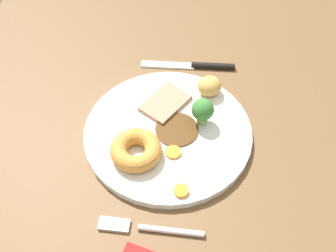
{
  "coord_description": "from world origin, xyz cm",
  "views": [
    {
      "loc": [
        -40.2,
        -10.06,
        57.5
      ],
      "look_at": [
        1.07,
        -2.99,
        6.0
      ],
      "focal_mm": 42.68,
      "sensor_mm": 36.0,
      "label": 1
    }
  ],
  "objects_px": {
    "dinner_plate": "(168,132)",
    "knife": "(196,66)",
    "roast_potato_left": "(210,86)",
    "carrot_coin_front": "(173,152)",
    "broccoli_floret": "(203,110)",
    "yorkshire_pudding": "(136,150)",
    "carrot_coin_back": "(181,191)",
    "fork": "(147,228)",
    "meat_slice_main": "(165,103)"
  },
  "relations": [
    {
      "from": "broccoli_floret",
      "to": "fork",
      "type": "xyz_separation_m",
      "value": [
        -0.2,
        0.05,
        -0.04
      ]
    },
    {
      "from": "fork",
      "to": "knife",
      "type": "distance_m",
      "value": 0.35
    },
    {
      "from": "roast_potato_left",
      "to": "knife",
      "type": "height_order",
      "value": "roast_potato_left"
    },
    {
      "from": "dinner_plate",
      "to": "carrot_coin_front",
      "type": "distance_m",
      "value": 0.05
    },
    {
      "from": "meat_slice_main",
      "to": "yorkshire_pudding",
      "type": "relative_size",
      "value": 1.02
    },
    {
      "from": "meat_slice_main",
      "to": "dinner_plate",
      "type": "bearing_deg",
      "value": -165.65
    },
    {
      "from": "dinner_plate",
      "to": "carrot_coin_back",
      "type": "height_order",
      "value": "carrot_coin_back"
    },
    {
      "from": "yorkshire_pudding",
      "to": "dinner_plate",
      "type": "bearing_deg",
      "value": -34.58
    },
    {
      "from": "roast_potato_left",
      "to": "carrot_coin_front",
      "type": "relative_size",
      "value": 1.63
    },
    {
      "from": "carrot_coin_front",
      "to": "broccoli_floret",
      "type": "bearing_deg",
      "value": -27.24
    },
    {
      "from": "carrot_coin_front",
      "to": "carrot_coin_back",
      "type": "xyz_separation_m",
      "value": [
        -0.07,
        -0.02,
        0.0
      ]
    },
    {
      "from": "yorkshire_pudding",
      "to": "carrot_coin_back",
      "type": "relative_size",
      "value": 3.57
    },
    {
      "from": "dinner_plate",
      "to": "meat_slice_main",
      "type": "height_order",
      "value": "meat_slice_main"
    },
    {
      "from": "carrot_coin_front",
      "to": "yorkshire_pudding",
      "type": "bearing_deg",
      "value": 103.61
    },
    {
      "from": "roast_potato_left",
      "to": "fork",
      "type": "xyz_separation_m",
      "value": [
        -0.27,
        0.06,
        -0.03
      ]
    },
    {
      "from": "roast_potato_left",
      "to": "fork",
      "type": "height_order",
      "value": "roast_potato_left"
    },
    {
      "from": "meat_slice_main",
      "to": "carrot_coin_back",
      "type": "xyz_separation_m",
      "value": [
        -0.17,
        -0.05,
        -0.0
      ]
    },
    {
      "from": "dinner_plate",
      "to": "knife",
      "type": "xyz_separation_m",
      "value": [
        0.18,
        -0.03,
        -0.0
      ]
    },
    {
      "from": "meat_slice_main",
      "to": "knife",
      "type": "xyz_separation_m",
      "value": [
        0.12,
        -0.04,
        -0.01
      ]
    },
    {
      "from": "yorkshire_pudding",
      "to": "carrot_coin_front",
      "type": "bearing_deg",
      "value": -76.39
    },
    {
      "from": "yorkshire_pudding",
      "to": "fork",
      "type": "bearing_deg",
      "value": -160.37
    },
    {
      "from": "meat_slice_main",
      "to": "yorkshire_pudding",
      "type": "distance_m",
      "value": 0.12
    },
    {
      "from": "yorkshire_pudding",
      "to": "carrot_coin_front",
      "type": "height_order",
      "value": "yorkshire_pudding"
    },
    {
      "from": "roast_potato_left",
      "to": "broccoli_floret",
      "type": "distance_m",
      "value": 0.07
    },
    {
      "from": "knife",
      "to": "carrot_coin_back",
      "type": "bearing_deg",
      "value": 86.97
    },
    {
      "from": "carrot_coin_front",
      "to": "carrot_coin_back",
      "type": "distance_m",
      "value": 0.07
    },
    {
      "from": "roast_potato_left",
      "to": "broccoli_floret",
      "type": "relative_size",
      "value": 0.85
    },
    {
      "from": "yorkshire_pudding",
      "to": "carrot_coin_back",
      "type": "bearing_deg",
      "value": -124.13
    },
    {
      "from": "broccoli_floret",
      "to": "knife",
      "type": "height_order",
      "value": "broccoli_floret"
    },
    {
      "from": "yorkshire_pudding",
      "to": "knife",
      "type": "relative_size",
      "value": 0.44
    },
    {
      "from": "broccoli_floret",
      "to": "knife",
      "type": "xyz_separation_m",
      "value": [
        0.15,
        0.03,
        -0.04
      ]
    },
    {
      "from": "roast_potato_left",
      "to": "carrot_coin_back",
      "type": "distance_m",
      "value": 0.21
    },
    {
      "from": "yorkshire_pudding",
      "to": "broccoli_floret",
      "type": "distance_m",
      "value": 0.13
    },
    {
      "from": "meat_slice_main",
      "to": "yorkshire_pudding",
      "type": "bearing_deg",
      "value": 167.01
    },
    {
      "from": "carrot_coin_front",
      "to": "knife",
      "type": "height_order",
      "value": "carrot_coin_front"
    },
    {
      "from": "meat_slice_main",
      "to": "fork",
      "type": "relative_size",
      "value": 0.55
    },
    {
      "from": "dinner_plate",
      "to": "knife",
      "type": "bearing_deg",
      "value": -8.37
    },
    {
      "from": "carrot_coin_front",
      "to": "broccoli_floret",
      "type": "distance_m",
      "value": 0.09
    },
    {
      "from": "roast_potato_left",
      "to": "carrot_coin_front",
      "type": "bearing_deg",
      "value": 163.49
    },
    {
      "from": "yorkshire_pudding",
      "to": "fork",
      "type": "distance_m",
      "value": 0.12
    },
    {
      "from": "dinner_plate",
      "to": "carrot_coin_front",
      "type": "bearing_deg",
      "value": -160.42
    },
    {
      "from": "knife",
      "to": "carrot_coin_front",
      "type": "bearing_deg",
      "value": 81.84
    },
    {
      "from": "broccoli_floret",
      "to": "knife",
      "type": "bearing_deg",
      "value": 10.5
    },
    {
      "from": "dinner_plate",
      "to": "fork",
      "type": "relative_size",
      "value": 1.85
    },
    {
      "from": "carrot_coin_front",
      "to": "knife",
      "type": "relative_size",
      "value": 0.14
    },
    {
      "from": "dinner_plate",
      "to": "carrot_coin_front",
      "type": "height_order",
      "value": "carrot_coin_front"
    },
    {
      "from": "carrot_coin_front",
      "to": "fork",
      "type": "height_order",
      "value": "carrot_coin_front"
    },
    {
      "from": "roast_potato_left",
      "to": "carrot_coin_front",
      "type": "distance_m",
      "value": 0.15
    },
    {
      "from": "yorkshire_pudding",
      "to": "knife",
      "type": "height_order",
      "value": "yorkshire_pudding"
    },
    {
      "from": "dinner_plate",
      "to": "carrot_coin_front",
      "type": "relative_size",
      "value": 10.84
    }
  ]
}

